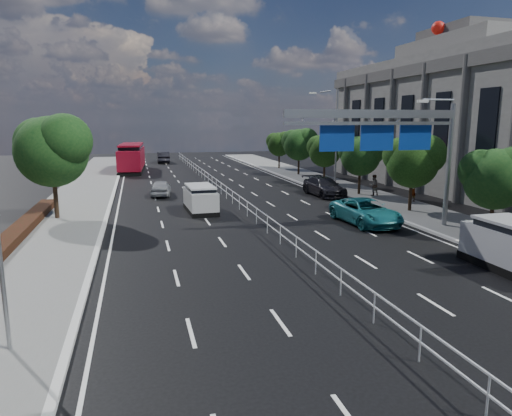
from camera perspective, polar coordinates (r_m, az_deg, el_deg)
name	(u,v)px	position (r m, az deg, el deg)	size (l,w,h in m)	color
ground	(361,313)	(15.79, 13.02, -12.66)	(160.00, 160.00, 0.00)	black
kerb_near	(69,344)	(14.31, -22.32, -15.48)	(0.25, 140.00, 0.15)	silver
median_fence	(228,194)	(36.38, -3.51, 1.79)	(0.05, 85.00, 1.02)	silver
overhead_gantry	(391,132)	(26.60, 16.47, 9.06)	(10.24, 0.38, 7.45)	gray
streetlight_far	(334,132)	(42.51, 9.67, 9.31)	(2.78, 2.40, 9.00)	gray
civic_hall	(489,120)	(46.33, 27.15, 9.71)	(14.40, 36.00, 14.35)	slate
near_tree_back	(53,147)	(31.17, -24.09, 6.93)	(4.84, 4.51, 6.69)	black
far_tree_c	(497,175)	(26.97, 27.86, 3.62)	(3.52, 3.28, 4.94)	black
far_tree_d	(414,159)	(32.84, 19.09, 5.81)	(3.85, 3.59, 5.34)	black
far_tree_e	(361,153)	(39.29, 13.01, 6.66)	(3.63, 3.38, 5.13)	black
far_tree_f	(325,149)	(46.06, 8.66, 7.30)	(3.52, 3.28, 5.02)	black
far_tree_g	(299,143)	(53.01, 5.46, 8.10)	(3.96, 3.69, 5.45)	black
far_tree_h	(280,143)	(60.11, 2.97, 8.14)	(3.41, 3.18, 4.91)	black
white_minivan	(200,199)	(31.86, -6.96, 1.15)	(2.00, 4.34, 1.86)	black
red_bus	(132,157)	(59.54, -15.27, 6.17)	(3.43, 11.61, 3.43)	black
near_car_silver	(161,188)	(39.39, -11.80, 2.49)	(1.58, 3.93, 1.34)	#94959A
near_car_dark	(163,157)	(70.82, -11.53, 6.23)	(1.74, 5.00, 1.65)	black
parked_car_teal	(366,212)	(28.68, 13.55, -0.45)	(2.53, 5.49, 1.53)	#196971
parked_car_dark	(324,187)	(38.94, 8.51, 2.65)	(2.15, 5.30, 1.54)	black
pedestrian_a	(413,190)	(36.86, 18.99, 2.14)	(0.65, 0.43, 1.79)	gray
pedestrian_b	(374,185)	(39.00, 14.49, 2.79)	(0.84, 0.66, 1.73)	gray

